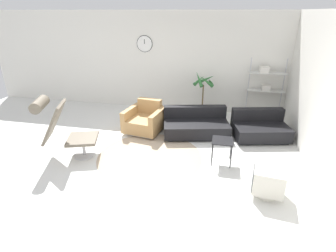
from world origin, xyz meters
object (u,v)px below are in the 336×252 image
object	(u,v)px
crt_television	(268,182)
shelf_unit	(266,80)
lounge_chair	(60,123)
potted_plant	(203,99)
couch_low	(196,125)
armchair_red	(145,121)
couch_second	(260,128)
side_table	(222,143)

from	to	relation	value
crt_television	shelf_unit	size ratio (longest dim) A/B	0.32
lounge_chair	potted_plant	bearing A→B (deg)	118.93
couch_low	potted_plant	size ratio (longest dim) A/B	1.29
armchair_red	potted_plant	world-z (taller)	potted_plant
potted_plant	shelf_unit	size ratio (longest dim) A/B	0.79
armchair_red	couch_second	bearing A→B (deg)	-166.83
couch_second	potted_plant	size ratio (longest dim) A/B	1.06
lounge_chair	couch_low	distance (m)	3.03
potted_plant	shelf_unit	bearing A→B (deg)	9.72
armchair_red	crt_television	bearing A→B (deg)	151.69
couch_low	couch_second	size ratio (longest dim) A/B	1.22
couch_low	side_table	xyz separation A→B (m)	(0.65, -1.20, 0.20)
couch_low	couch_second	xyz separation A→B (m)	(1.50, 0.13, 0.00)
armchair_red	couch_low	world-z (taller)	armchair_red
lounge_chair	shelf_unit	distance (m)	5.21
lounge_chair	crt_television	size ratio (longest dim) A/B	2.38
armchair_red	side_table	bearing A→B (deg)	158.24
crt_television	shelf_unit	distance (m)	3.65
side_table	shelf_unit	distance (m)	2.92
side_table	armchair_red	bearing A→B (deg)	149.07
side_table	shelf_unit	bearing A→B (deg)	68.87
armchair_red	potted_plant	xyz separation A→B (m)	(1.31, 1.25, 0.26)
crt_television	potted_plant	world-z (taller)	potted_plant
couch_low	crt_television	distance (m)	2.51
couch_second	couch_low	bearing A→B (deg)	-8.23
side_table	crt_television	xyz separation A→B (m)	(0.75, -0.89, -0.16)
couch_low	potted_plant	world-z (taller)	potted_plant
couch_low	side_table	bearing A→B (deg)	105.11
crt_television	side_table	bearing A→B (deg)	47.40
lounge_chair	shelf_unit	world-z (taller)	shelf_unit
armchair_red	couch_low	size ratio (longest dim) A/B	0.59
couch_second	crt_television	distance (m)	2.22
armchair_red	potted_plant	distance (m)	1.82
shelf_unit	couch_second	bearing A→B (deg)	-97.53
side_table	potted_plant	distance (m)	2.46
side_table	couch_low	bearing A→B (deg)	118.36
lounge_chair	side_table	world-z (taller)	lounge_chair
armchair_red	potted_plant	size ratio (longest dim) A/B	0.76
couch_low	potted_plant	distance (m)	1.22
couch_low	side_table	distance (m)	1.37
couch_low	couch_second	bearing A→B (deg)	171.77
couch_low	crt_television	xyz separation A→B (m)	(1.39, -2.09, 0.03)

